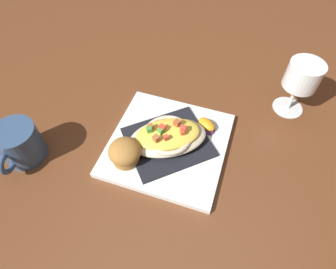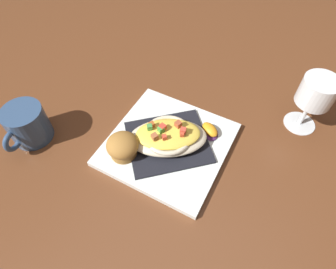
# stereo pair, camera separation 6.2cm
# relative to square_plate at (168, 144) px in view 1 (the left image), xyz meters

# --- Properties ---
(ground_plane) EXTENTS (2.60, 2.60, 0.00)m
(ground_plane) POSITION_rel_square_plate_xyz_m (0.00, 0.00, -0.01)
(ground_plane) COLOR brown
(square_plate) EXTENTS (0.29, 0.29, 0.01)m
(square_plate) POSITION_rel_square_plate_xyz_m (0.00, 0.00, 0.00)
(square_plate) COLOR white
(square_plate) RESTS_ON ground_plane
(folded_napkin) EXTENTS (0.24, 0.23, 0.00)m
(folded_napkin) POSITION_rel_square_plate_xyz_m (0.00, 0.00, 0.01)
(folded_napkin) COLOR black
(folded_napkin) RESTS_ON square_plate
(gratin_dish) EXTENTS (0.20, 0.17, 0.05)m
(gratin_dish) POSITION_rel_square_plate_xyz_m (0.00, 0.00, 0.03)
(gratin_dish) COLOR beige
(gratin_dish) RESTS_ON folded_napkin
(muffin) EXTENTS (0.07, 0.07, 0.05)m
(muffin) POSITION_rel_square_plate_xyz_m (0.08, 0.06, 0.03)
(muffin) COLOR olive
(muffin) RESTS_ON square_plate
(orange_garnish) EXTENTS (0.06, 0.06, 0.02)m
(orange_garnish) POSITION_rel_square_plate_xyz_m (-0.08, -0.06, 0.02)
(orange_garnish) COLOR #462154
(orange_garnish) RESTS_ON square_plate
(coffee_mug) EXTENTS (0.09, 0.12, 0.09)m
(coffee_mug) POSITION_rel_square_plate_xyz_m (0.31, 0.09, 0.03)
(coffee_mug) COLOR #324C71
(coffee_mug) RESTS_ON ground_plane
(stemmed_glass) EXTENTS (0.08, 0.08, 0.14)m
(stemmed_glass) POSITION_rel_square_plate_xyz_m (-0.28, -0.18, 0.09)
(stemmed_glass) COLOR white
(stemmed_glass) RESTS_ON ground_plane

